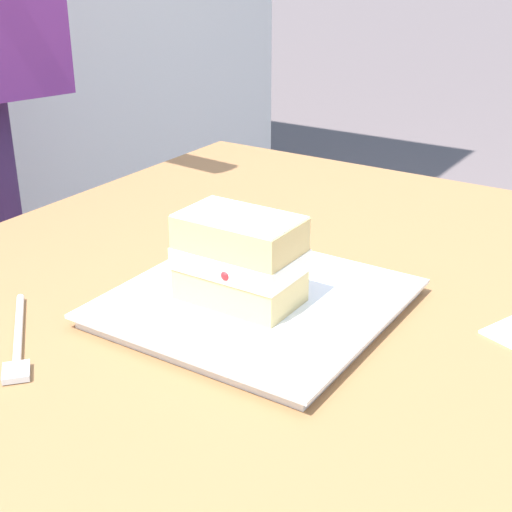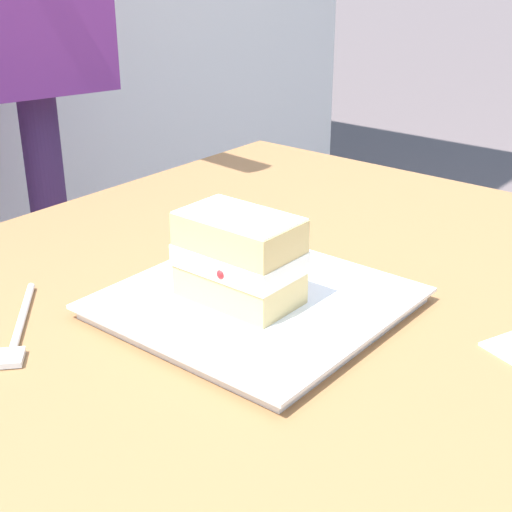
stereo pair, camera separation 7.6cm
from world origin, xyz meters
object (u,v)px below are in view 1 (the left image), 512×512
(patio_table, at_px, (360,410))
(dessert_fork, at_px, (18,341))
(cake_slice, at_px, (240,258))
(dessert_plate, at_px, (256,303))

(patio_table, xyz_separation_m, dessert_fork, (-0.27, -0.22, 0.11))
(patio_table, height_order, dessert_fork, dessert_fork)
(patio_table, bearing_deg, dessert_fork, -140.32)
(dessert_fork, bearing_deg, cake_slice, 50.01)
(cake_slice, bearing_deg, dessert_fork, -129.99)
(patio_table, distance_m, dessert_fork, 0.36)
(patio_table, distance_m, cake_slice, 0.21)
(cake_slice, relative_size, dessert_fork, 0.91)
(cake_slice, distance_m, dessert_fork, 0.23)
(patio_table, xyz_separation_m, dessert_plate, (-0.11, -0.04, 0.11))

